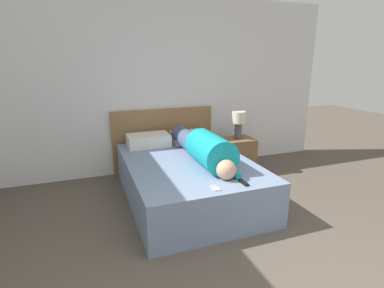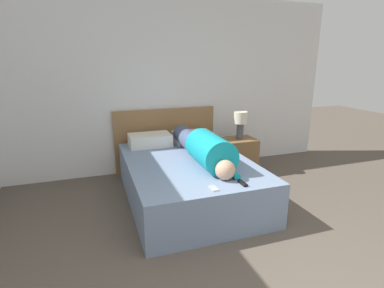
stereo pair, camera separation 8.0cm
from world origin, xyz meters
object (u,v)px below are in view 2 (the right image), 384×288
(nightstand, at_px, (239,156))
(pillow_near_headboard, at_px, (150,140))
(person_lying, at_px, (204,148))
(cell_phone, at_px, (214,188))
(tv_remote, at_px, (242,183))
(table_lamp, at_px, (240,121))
(pillow_second, at_px, (193,137))
(bed, at_px, (188,179))

(nightstand, relative_size, pillow_near_headboard, 0.92)
(person_lying, bearing_deg, cell_phone, -104.16)
(pillow_near_headboard, distance_m, tv_remote, 1.77)
(person_lying, relative_size, cell_phone, 12.74)
(cell_phone, bearing_deg, tv_remote, 1.88)
(nightstand, bearing_deg, table_lamp, 0.00)
(table_lamp, bearing_deg, pillow_second, 164.61)
(pillow_near_headboard, bearing_deg, person_lying, -61.13)
(pillow_second, height_order, cell_phone, pillow_second)
(bed, bearing_deg, person_lying, -25.86)
(bed, relative_size, table_lamp, 4.96)
(table_lamp, height_order, pillow_near_headboard, table_lamp)
(pillow_near_headboard, xyz_separation_m, tv_remote, (0.60, -1.66, -0.07))
(tv_remote, bearing_deg, cell_phone, -178.12)
(person_lying, bearing_deg, table_lamp, 39.01)
(nightstand, distance_m, cell_phone, 1.83)
(nightstand, relative_size, cell_phone, 4.16)
(bed, xyz_separation_m, tv_remote, (0.29, -0.87, 0.27))
(bed, distance_m, pillow_second, 0.92)
(bed, relative_size, pillow_second, 3.70)
(nightstand, xyz_separation_m, table_lamp, (0.00, 0.00, 0.54))
(nightstand, distance_m, pillow_second, 0.78)
(table_lamp, distance_m, cell_phone, 1.84)
(table_lamp, bearing_deg, bed, -149.38)
(cell_phone, bearing_deg, bed, 88.19)
(pillow_second, bearing_deg, pillow_near_headboard, 180.00)
(table_lamp, bearing_deg, pillow_near_headboard, 171.91)
(bed, height_order, pillow_second, pillow_second)
(pillow_near_headboard, bearing_deg, table_lamp, -8.09)
(bed, bearing_deg, table_lamp, 30.62)
(table_lamp, relative_size, pillow_near_headboard, 0.71)
(cell_phone, bearing_deg, pillow_near_headboard, 99.65)
(person_lying, height_order, tv_remote, person_lying)
(pillow_second, xyz_separation_m, cell_phone, (-0.36, -1.67, -0.07))
(person_lying, height_order, pillow_second, person_lying)
(nightstand, bearing_deg, pillow_second, 164.61)
(person_lying, relative_size, pillow_near_headboard, 2.83)
(person_lying, bearing_deg, pillow_near_headboard, 118.87)
(pillow_second, bearing_deg, bed, -112.77)
(pillow_second, xyz_separation_m, tv_remote, (-0.05, -1.66, -0.06))
(nightstand, distance_m, pillow_near_headboard, 1.39)
(bed, xyz_separation_m, cell_phone, (-0.03, -0.88, 0.26))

